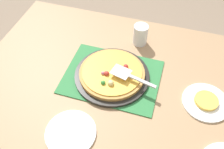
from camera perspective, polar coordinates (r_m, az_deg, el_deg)
ground_plane at (r=1.90m, az=0.00°, el=-15.09°), size 8.00×8.00×0.00m
dining_table at (r=1.34m, az=0.00°, el=-3.54°), size 1.40×1.00×0.75m
placemat at (r=1.25m, az=0.00°, el=-0.50°), size 0.48×0.36×0.01m
pizza_pan at (r=1.25m, az=0.00°, el=-0.21°), size 0.38×0.38×0.01m
pizza at (r=1.23m, az=0.00°, el=0.35°), size 0.33×0.33×0.05m
plate_near_left at (r=1.24m, az=20.89°, el=-6.02°), size 0.22×0.22×0.01m
plate_side at (r=1.10m, az=-9.55°, el=-13.17°), size 0.22×0.22×0.01m
served_slice_left at (r=1.23m, az=21.06°, el=-5.68°), size 0.11×0.11×0.02m
cup_near at (r=1.40m, az=6.61°, el=9.16°), size 0.08×0.08×0.12m
pizza_server at (r=1.17m, az=4.12°, el=-0.28°), size 0.23×0.10×0.01m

